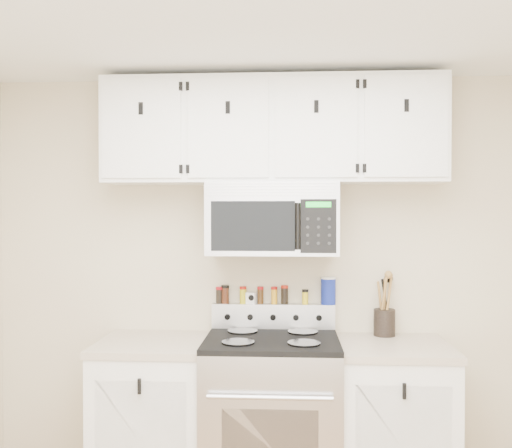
{
  "coord_description": "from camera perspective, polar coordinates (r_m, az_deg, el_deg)",
  "views": [
    {
      "loc": [
        0.1,
        -1.81,
        1.66
      ],
      "look_at": [
        -0.09,
        1.45,
        1.6
      ],
      "focal_mm": 40.0,
      "sensor_mm": 36.0,
      "label": 1
    }
  ],
  "objects": [
    {
      "name": "spice_jar_3",
      "position": [
        3.57,
        0.44,
        -7.12
      ],
      "size": [
        0.04,
        0.04,
        0.11
      ],
      "color": "#3F260F",
      "rests_on": "range"
    },
    {
      "name": "spice_jar_6",
      "position": [
        3.56,
        4.94,
        -7.25
      ],
      "size": [
        0.04,
        0.04,
        0.09
      ],
      "color": "yellow",
      "rests_on": "range"
    },
    {
      "name": "range",
      "position": [
        3.45,
        1.59,
        -18.84
      ],
      "size": [
        0.76,
        0.65,
        1.1
      ],
      "color": "#B7B7BA",
      "rests_on": "floor"
    },
    {
      "name": "spice_jar_1",
      "position": [
        3.58,
        -3.1,
        -7.02
      ],
      "size": [
        0.05,
        0.05,
        0.11
      ],
      "color": "#421F10",
      "rests_on": "range"
    },
    {
      "name": "spice_jar_0",
      "position": [
        3.59,
        -3.67,
        -7.1
      ],
      "size": [
        0.05,
        0.05,
        0.1
      ],
      "color": "black",
      "rests_on": "range"
    },
    {
      "name": "spice_jar_2",
      "position": [
        3.57,
        -1.31,
        -7.1
      ],
      "size": [
        0.04,
        0.04,
        0.11
      ],
      "color": "gold",
      "rests_on": "range"
    },
    {
      "name": "spice_jar_5",
      "position": [
        3.56,
        2.87,
        -7.06
      ],
      "size": [
        0.04,
        0.04,
        0.11
      ],
      "color": "black",
      "rests_on": "range"
    },
    {
      "name": "back_wall",
      "position": [
        3.58,
        1.75,
        -5.52
      ],
      "size": [
        3.5,
        0.01,
        2.5
      ],
      "primitive_type": "cube",
      "color": "#BFAB8F",
      "rests_on": "floor"
    },
    {
      "name": "salt_canister",
      "position": [
        3.56,
        7.25,
        -6.62
      ],
      "size": [
        0.09,
        0.09,
        0.17
      ],
      "color": "navy",
      "rests_on": "range"
    },
    {
      "name": "kitchen_timer",
      "position": [
        3.57,
        -0.45,
        -7.41
      ],
      "size": [
        0.07,
        0.07,
        0.07
      ],
      "primitive_type": "cube",
      "rotation": [
        0.0,
        0.0,
        -0.34
      ],
      "color": "white",
      "rests_on": "range"
    },
    {
      "name": "upper_cabinets",
      "position": [
        3.43,
        1.68,
        9.26
      ],
      "size": [
        2.0,
        0.35,
        0.62
      ],
      "color": "white",
      "rests_on": "back_wall"
    },
    {
      "name": "utensil_crock",
      "position": [
        3.58,
        12.72,
        -9.37
      ],
      "size": [
        0.13,
        0.13,
        0.37
      ],
      "color": "black",
      "rests_on": "base_cabinet_right"
    },
    {
      "name": "spice_jar_4",
      "position": [
        3.56,
        1.84,
        -7.12
      ],
      "size": [
        0.04,
        0.04,
        0.11
      ],
      "color": "gold",
      "rests_on": "range"
    },
    {
      "name": "base_cabinet_left",
      "position": [
        3.57,
        -10.17,
        -18.61
      ],
      "size": [
        0.64,
        0.62,
        0.92
      ],
      "color": "white",
      "rests_on": "floor"
    },
    {
      "name": "base_cabinet_right",
      "position": [
        3.53,
        13.53,
        -18.85
      ],
      "size": [
        0.64,
        0.62,
        0.92
      ],
      "color": "white",
      "rests_on": "floor"
    },
    {
      "name": "microwave",
      "position": [
        3.37,
        1.67,
        0.53
      ],
      "size": [
        0.76,
        0.44,
        0.42
      ],
      "color": "#9E9EA3",
      "rests_on": "back_wall"
    }
  ]
}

